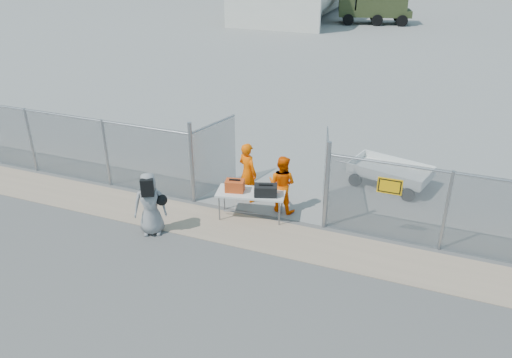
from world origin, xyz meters
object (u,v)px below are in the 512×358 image
at_px(visitor, 150,204).
at_px(utility_trailer, 390,174).
at_px(security_worker_right, 282,184).
at_px(security_worker_left, 248,172).
at_px(folding_table, 251,205).

bearing_deg(visitor, utility_trailer, 15.90).
bearing_deg(utility_trailer, security_worker_right, -119.81).
distance_m(security_worker_left, utility_trailer, 4.64).
bearing_deg(folding_table, security_worker_right, 33.84).
relative_size(security_worker_left, security_worker_right, 1.08).
xyz_separation_m(security_worker_left, security_worker_right, (1.14, -0.22, -0.07)).
xyz_separation_m(security_worker_left, utility_trailer, (3.83, 2.56, -0.53)).
relative_size(folding_table, utility_trailer, 0.60).
bearing_deg(security_worker_right, folding_table, 52.84).
height_order(visitor, utility_trailer, visitor).
bearing_deg(security_worker_right, security_worker_left, -3.77).
height_order(folding_table, visitor, visitor).
height_order(folding_table, utility_trailer, folding_table).
xyz_separation_m(visitor, utility_trailer, (5.51, 5.19, -0.49)).
height_order(folding_table, security_worker_left, security_worker_left).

